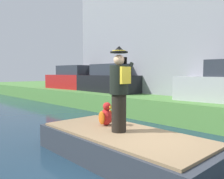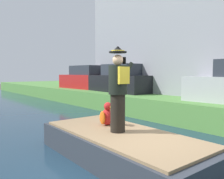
{
  "view_description": "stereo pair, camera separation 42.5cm",
  "coord_description": "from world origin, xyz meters",
  "px_view_note": "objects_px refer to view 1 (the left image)",
  "views": [
    {
      "loc": [
        -3.62,
        -2.84,
        2.0
      ],
      "look_at": [
        0.07,
        0.92,
        1.61
      ],
      "focal_mm": 37.05,
      "sensor_mm": 36.0,
      "label": 1
    },
    {
      "loc": [
        -3.31,
        -3.13,
        2.0
      ],
      "look_at": [
        0.07,
        0.92,
        1.61
      ],
      "focal_mm": 37.05,
      "sensor_mm": 36.0,
      "label": 2
    }
  ],
  "objects_px": {
    "person_pirate": "(119,89)",
    "parked_car_red": "(74,79)",
    "boat": "(122,146)",
    "parked_car_dark": "(110,80)",
    "parrot_plush": "(106,115)"
  },
  "relations": [
    {
      "from": "person_pirate",
      "to": "parked_car_red",
      "type": "relative_size",
      "value": 0.45
    },
    {
      "from": "parked_car_dark",
      "to": "parked_car_red",
      "type": "height_order",
      "value": "same"
    },
    {
      "from": "boat",
      "to": "person_pirate",
      "type": "bearing_deg",
      "value": 126.17
    },
    {
      "from": "person_pirate",
      "to": "parked_car_red",
      "type": "xyz_separation_m",
      "value": [
        5.21,
        9.1,
        -0.06
      ]
    },
    {
      "from": "person_pirate",
      "to": "parked_car_dark",
      "type": "height_order",
      "value": "person_pirate"
    },
    {
      "from": "parked_car_dark",
      "to": "boat",
      "type": "bearing_deg",
      "value": -132.18
    },
    {
      "from": "parrot_plush",
      "to": "parked_car_dark",
      "type": "height_order",
      "value": "parked_car_dark"
    },
    {
      "from": "parked_car_dark",
      "to": "parked_car_red",
      "type": "distance_m",
      "value": 3.45
    },
    {
      "from": "person_pirate",
      "to": "parked_car_dark",
      "type": "distance_m",
      "value": 7.68
    },
    {
      "from": "parked_car_dark",
      "to": "person_pirate",
      "type": "bearing_deg",
      "value": -132.64
    },
    {
      "from": "parked_car_dark",
      "to": "parrot_plush",
      "type": "bearing_deg",
      "value": -134.92
    },
    {
      "from": "boat",
      "to": "parked_car_red",
      "type": "xyz_separation_m",
      "value": [
        5.17,
        9.15,
        1.18
      ]
    },
    {
      "from": "parked_car_dark",
      "to": "parked_car_red",
      "type": "xyz_separation_m",
      "value": [
        0.0,
        3.45,
        0.0
      ]
    },
    {
      "from": "boat",
      "to": "person_pirate",
      "type": "xyz_separation_m",
      "value": [
        -0.04,
        0.05,
        1.23
      ]
    },
    {
      "from": "boat",
      "to": "parrot_plush",
      "type": "xyz_separation_m",
      "value": [
        0.17,
        0.7,
        0.55
      ]
    }
  ]
}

